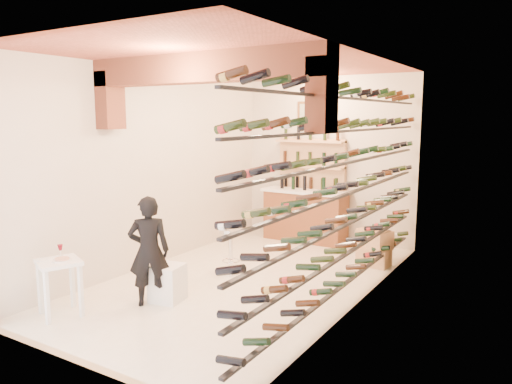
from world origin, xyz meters
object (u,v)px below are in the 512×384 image
chrome_barstool (231,248)px  crate_lower (374,257)px  tasting_table (59,270)px  person (149,251)px  wine_rack (345,185)px  back_counter (305,214)px  white_stool (168,283)px

chrome_barstool → crate_lower: bearing=41.4°
tasting_table → person: (0.69, 0.84, 0.14)m
wine_rack → back_counter: wine_rack is taller
back_counter → wine_rack: bearing=-55.3°
wine_rack → white_stool: (-1.97, -1.23, -1.30)m
white_stool → crate_lower: size_ratio=0.98×
tasting_table → chrome_barstool: size_ratio=1.19×
wine_rack → tasting_table: bearing=-140.3°
crate_lower → person: bearing=-121.4°
crate_lower → wine_rack: bearing=-85.7°
white_stool → chrome_barstool: 1.40m
tasting_table → person: size_ratio=0.59×
chrome_barstool → crate_lower: (1.78, 1.57, -0.26)m
person → crate_lower: person is taller
wine_rack → crate_lower: (-0.13, 1.73, -1.40)m
wine_rack → tasting_table: size_ratio=6.73×
wine_rack → chrome_barstool: (-1.91, 0.16, -1.14)m
chrome_barstool → white_stool: bearing=-92.5°
chrome_barstool → crate_lower: chrome_barstool is taller
wine_rack → person: 2.66m
person → chrome_barstool: (0.16, 1.61, -0.31)m
back_counter → tasting_table: (-0.93, -4.94, 0.04)m
back_counter → chrome_barstool: (-0.08, -2.49, -0.12)m
wine_rack → back_counter: bearing=124.7°
person → chrome_barstool: size_ratio=2.02×
back_counter → tasting_table: size_ratio=2.01×
crate_lower → back_counter: bearing=151.5°
tasting_table → white_stool: size_ratio=1.74×
white_stool → crate_lower: 3.48m
tasting_table → crate_lower: tasting_table is taller
crate_lower → chrome_barstool: bearing=-138.6°
tasting_table → chrome_barstool: bearing=94.6°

